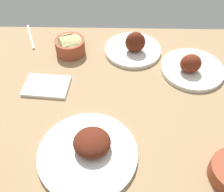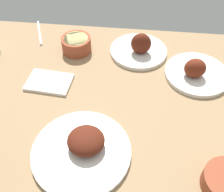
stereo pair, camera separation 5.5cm
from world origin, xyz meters
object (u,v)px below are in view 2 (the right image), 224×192
at_px(plate_near_viewer, 83,148).
at_px(folded_napkin, 49,82).
at_px(plate_center_main, 196,72).
at_px(bowl_potatoes, 76,44).
at_px(fork_loose, 40,33).
at_px(plate_far_side, 139,49).

distance_m(plate_near_viewer, folded_napkin, 0.33).
height_order(plate_center_main, bowl_potatoes, plate_center_main).
bearing_deg(bowl_potatoes, plate_center_main, 167.35).
height_order(plate_near_viewer, fork_loose, plate_near_viewer).
bearing_deg(bowl_potatoes, fork_loose, -28.04).
xyz_separation_m(plate_near_viewer, folded_napkin, (0.18, -0.27, -0.01)).
bearing_deg(fork_loose, plate_near_viewer, -173.17).
bearing_deg(folded_napkin, fork_loose, -67.04).
bearing_deg(plate_far_side, fork_loose, -11.85).
relative_size(plate_near_viewer, plate_far_side, 1.25).
relative_size(plate_near_viewer, fork_loose, 1.58).
xyz_separation_m(plate_far_side, fork_loose, (0.46, -0.10, -0.02)).
bearing_deg(plate_far_side, bowl_potatoes, 1.72).
relative_size(plate_center_main, plate_near_viewer, 0.83).
bearing_deg(plate_near_viewer, plate_center_main, -134.63).
height_order(plate_near_viewer, bowl_potatoes, plate_near_viewer).
relative_size(plate_center_main, folded_napkin, 1.50).
relative_size(bowl_potatoes, folded_napkin, 0.75).
distance_m(plate_center_main, plate_near_viewer, 0.52).
xyz_separation_m(plate_far_side, bowl_potatoes, (0.26, 0.01, 0.01)).
distance_m(plate_center_main, plate_far_side, 0.25).
relative_size(plate_far_side, folded_napkin, 1.46).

